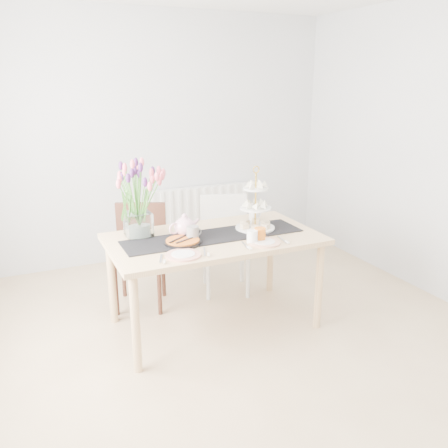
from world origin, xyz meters
name	(u,v)px	position (x,y,z in m)	size (l,w,h in m)	color
room_shell	(251,177)	(0.00, 0.00, 1.30)	(4.50, 4.50, 4.50)	tan
radiator	(200,212)	(0.50, 2.19, 0.45)	(1.20, 0.08, 0.60)	white
dining_table	(214,246)	(-0.05, 0.50, 0.67)	(1.60, 0.90, 0.75)	tan
chair_brown	(140,247)	(-0.46, 1.16, 0.51)	(0.57, 0.57, 0.88)	#351913
chair_white	(225,236)	(0.33, 1.13, 0.51)	(0.55, 0.55, 0.88)	silver
table_runner	(214,236)	(-0.05, 0.50, 0.75)	(1.40, 0.35, 0.01)	black
tulip_vase	(136,188)	(-0.57, 0.74, 1.13)	(0.69, 0.69, 0.60)	silver
cake_stand	(255,214)	(0.32, 0.53, 0.88)	(0.31, 0.31, 0.46)	gold
teapot	(185,226)	(-0.25, 0.60, 0.83)	(0.26, 0.21, 0.17)	silver
cream_jug	(254,215)	(0.44, 0.76, 0.80)	(0.09, 0.09, 0.09)	white
tart_tin	(183,242)	(-0.33, 0.44, 0.77)	(0.27, 0.27, 0.03)	black
mug_grey	(193,233)	(-0.23, 0.48, 0.80)	(0.09, 0.09, 0.11)	gray
mug_white	(252,237)	(0.15, 0.25, 0.80)	(0.08, 0.08, 0.10)	white
mug_orange	(260,235)	(0.22, 0.26, 0.80)	(0.09, 0.09, 0.10)	orange
plate_left	(183,255)	(-0.41, 0.21, 0.76)	(0.25, 0.25, 0.01)	silver
plate_right	(264,242)	(0.22, 0.21, 0.76)	(0.24, 0.24, 0.01)	white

